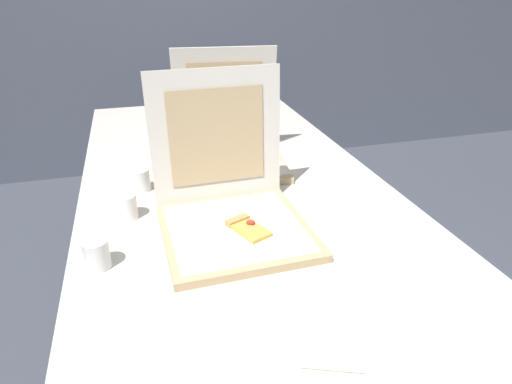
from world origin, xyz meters
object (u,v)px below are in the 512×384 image
Objects in this scene: cup_white_far at (150,146)px; napkin_pile at (316,337)px; cup_white_near_left at (97,254)px; pizza_box_middle at (230,147)px; cup_white_mid at (141,180)px; pizza_box_front at (232,209)px; table at (237,199)px; cup_white_near_center at (127,207)px.

napkin_pile is at bearing -76.94° from cup_white_far.
cup_white_far is 0.73m from cup_white_near_left.
pizza_box_middle reaches higher than cup_white_mid.
cup_white_near_left is at bearing -122.22° from pizza_box_middle.
pizza_box_front is at bearing 97.80° from napkin_pile.
cup_white_far and cup_white_near_left have the same top height.
pizza_box_middle is 2.16× the size of napkin_pile.
cup_white_far reaches higher than table.
napkin_pile is (0.41, -0.35, -0.03)m from cup_white_near_left.
table is at bearing -55.88° from cup_white_far.
pizza_box_middle reaches higher than cup_white_near_left.
pizza_box_middle is at bearing 76.80° from pizza_box_front.
pizza_box_front is 0.46m from napkin_pile.
table is at bearing 89.35° from napkin_pile.
cup_white_near_left is at bearing -106.35° from cup_white_mid.
cup_white_near_center and cup_white_near_left have the same top height.
pizza_box_front is at bearing -25.00° from cup_white_near_center.
cup_white_mid is at bearing 167.94° from table.
napkin_pile is (0.34, -0.58, -0.03)m from cup_white_near_center.
cup_white_near_center and cup_white_far have the same top height.
pizza_box_front is at bearing -106.13° from table.
pizza_box_front is 0.98× the size of pizza_box_middle.
napkin_pile is (-0.03, -0.91, -0.05)m from pizza_box_middle.
napkin_pile is at bearing -68.71° from cup_white_mid.
cup_white_far and cup_white_mid have the same top height.
pizza_box_middle is at bearing 51.19° from cup_white_near_left.
cup_white_far is (0.09, 0.49, 0.00)m from cup_white_near_center.
cup_white_near_center is 0.24m from cup_white_near_left.
napkin_pile is (0.25, -1.07, -0.03)m from cup_white_far.
pizza_box_front is 2.12× the size of napkin_pile.
cup_white_far is at bearing 124.12° from table.
cup_white_far is (-0.28, 0.16, -0.02)m from pizza_box_middle.
pizza_box_middle reaches higher than cup_white_near_center.
table is at bearing 72.49° from pizza_box_front.
table is at bearing -12.06° from cup_white_mid.
cup_white_near_left is (-0.07, -0.22, 0.00)m from cup_white_near_center.
cup_white_far is 1.00× the size of cup_white_mid.
cup_white_mid is at bearing 111.29° from napkin_pile.
cup_white_near_center is (-0.37, -0.33, -0.02)m from pizza_box_middle.
cup_white_far is at bearing 105.38° from pizza_box_front.
pizza_box_front is 0.64m from cup_white_far.
cup_white_near_center reaches higher than table.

